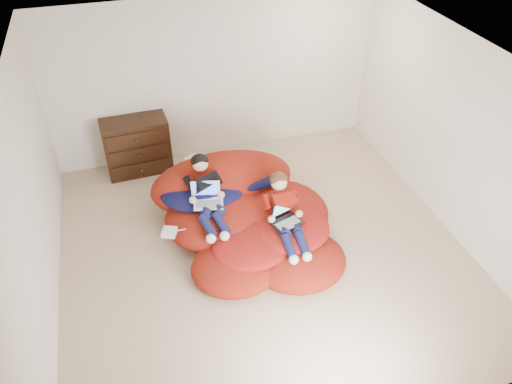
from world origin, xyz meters
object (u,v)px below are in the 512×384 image
at_px(beanbag_pile, 244,214).
at_px(younger_boy, 285,210).
at_px(laptop_black, 286,216).
at_px(laptop_white, 207,197).
at_px(older_boy, 206,191).
at_px(dresser, 137,146).

relative_size(beanbag_pile, younger_boy, 2.40).
height_order(beanbag_pile, laptop_black, beanbag_pile).
xyz_separation_m(younger_boy, laptop_white, (-0.85, 0.51, 0.01)).
bearing_deg(older_boy, beanbag_pile, -15.12).
distance_m(dresser, younger_boy, 2.77).
xyz_separation_m(beanbag_pile, laptop_black, (0.39, -0.52, 0.30)).
height_order(dresser, older_boy, older_boy).
bearing_deg(laptop_white, older_boy, 90.00).
height_order(laptop_white, laptop_black, laptop_white).
distance_m(dresser, laptop_white, 1.92).
bearing_deg(laptop_white, beanbag_pile, -5.30).
height_order(older_boy, laptop_black, older_boy).
distance_m(dresser, laptop_black, 2.81).
xyz_separation_m(dresser, beanbag_pile, (1.18, -1.82, -0.16)).
bearing_deg(older_boy, younger_boy, -34.73).
bearing_deg(younger_boy, beanbag_pile, 129.75).
distance_m(beanbag_pile, younger_boy, 0.70).
bearing_deg(older_boy, dresser, 112.87).
height_order(beanbag_pile, older_boy, older_boy).
bearing_deg(laptop_black, older_boy, 142.97).
bearing_deg(laptop_black, laptop_white, 146.68).
bearing_deg(laptop_black, beanbag_pile, 126.79).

